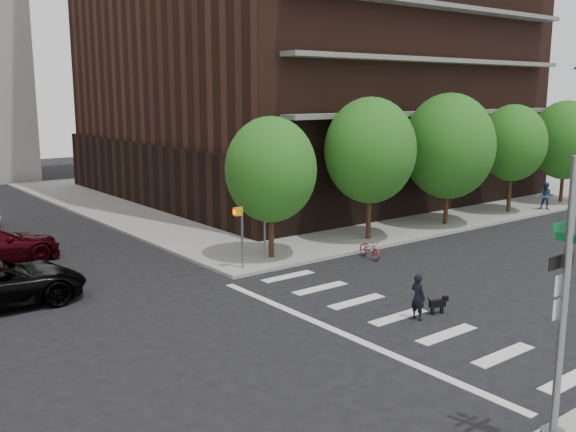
{
  "coord_description": "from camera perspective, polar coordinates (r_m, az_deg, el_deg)",
  "views": [
    {
      "loc": [
        -12.29,
        -13.78,
        7.33
      ],
      "look_at": [
        3.0,
        6.0,
        2.5
      ],
      "focal_mm": 40.0,
      "sensor_mm": 36.0,
      "label": 1
    }
  ],
  "objects": [
    {
      "name": "ground",
      "position": [
        19.86,
        3.81,
        -10.74
      ],
      "size": [
        120.0,
        120.0,
        0.0
      ],
      "primitive_type": "plane",
      "color": "black",
      "rests_on": "ground"
    },
    {
      "name": "sidewalk_ne",
      "position": [
        50.18,
        3.59,
        2.6
      ],
      "size": [
        39.0,
        33.0,
        0.15
      ],
      "primitive_type": "cube",
      "color": "gray",
      "rests_on": "ground"
    },
    {
      "name": "crosswalk",
      "position": [
        21.3,
        8.33,
        -9.3
      ],
      "size": [
        3.85,
        13.0,
        0.01
      ],
      "color": "silver",
      "rests_on": "ground"
    },
    {
      "name": "tree_a",
      "position": [
        27.79,
        -1.53,
        4.14
      ],
      "size": [
        4.0,
        4.0,
        5.9
      ],
      "color": "#301E11",
      "rests_on": "sidewalk_ne"
    },
    {
      "name": "tree_b",
      "position": [
        31.64,
        7.32,
        5.79
      ],
      "size": [
        4.5,
        4.5,
        6.65
      ],
      "color": "#301E11",
      "rests_on": "sidewalk_ne"
    },
    {
      "name": "tree_c",
      "position": [
        36.13,
        14.1,
        6.03
      ],
      "size": [
        5.0,
        5.0,
        6.8
      ],
      "color": "#301E11",
      "rests_on": "sidewalk_ne"
    },
    {
      "name": "tree_d",
      "position": [
        41.0,
        19.34,
        6.14
      ],
      "size": [
        4.0,
        4.0,
        6.2
      ],
      "color": "#301E11",
      "rests_on": "sidewalk_ne"
    },
    {
      "name": "tree_e",
      "position": [
        46.14,
        23.44,
        6.21
      ],
      "size": [
        4.5,
        4.5,
        6.35
      ],
      "color": "#301E11",
      "rests_on": "sidewalk_ne"
    },
    {
      "name": "traffic_signal",
      "position": [
        14.17,
        23.2,
        -9.06
      ],
      "size": [
        0.9,
        0.75,
        6.0
      ],
      "color": "slate",
      "rests_on": "sidewalk_s"
    },
    {
      "name": "pedestrian_signal",
      "position": [
        26.72,
        -3.68,
        -0.91
      ],
      "size": [
        2.18,
        0.67,
        2.6
      ],
      "color": "slate",
      "rests_on": "sidewalk_ne"
    },
    {
      "name": "scooter",
      "position": [
        29.02,
        7.28,
        -2.91
      ],
      "size": [
        0.92,
        1.72,
        0.86
      ],
      "primitive_type": "imported",
      "rotation": [
        0.0,
        0.0,
        -0.22
      ],
      "color": "maroon",
      "rests_on": "ground"
    },
    {
      "name": "dog_walker",
      "position": [
        21.52,
        11.48,
        -7.05
      ],
      "size": [
        0.57,
        0.38,
        1.54
      ],
      "primitive_type": "imported",
      "rotation": [
        0.0,
        0.0,
        1.55
      ],
      "color": "black",
      "rests_on": "ground"
    },
    {
      "name": "dog",
      "position": [
        22.3,
        13.22,
        -7.56
      ],
      "size": [
        0.7,
        0.35,
        0.58
      ],
      "rotation": [
        0.0,
        0.0,
        -0.29
      ],
      "color": "black",
      "rests_on": "ground"
    },
    {
      "name": "pedestrian_far",
      "position": [
        42.94,
        21.98,
        1.66
      ],
      "size": [
        1.01,
        0.92,
        1.71
      ],
      "primitive_type": "imported",
      "rotation": [
        0.0,
        0.0,
        -1.18
      ],
      "color": "navy",
      "rests_on": "sidewalk_ne"
    }
  ]
}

